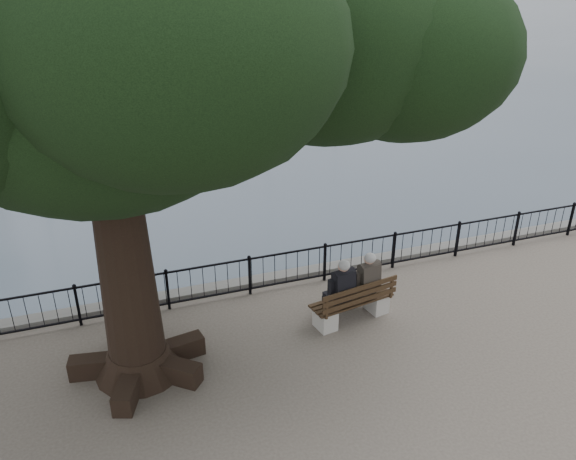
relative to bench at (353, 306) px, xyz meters
name	(u,v)px	position (x,y,z in m)	size (l,w,h in m)	color
harbor	(282,294)	(-0.91, 2.38, -0.87)	(260.00, 260.00, 1.20)	#565450
railing	(288,268)	(-0.91, 1.88, 0.19)	(22.06, 0.06, 1.00)	black
bench	(353,306)	(0.00, 0.00, 0.00)	(2.06, 0.92, 1.05)	#A19B90
person_left	(339,293)	(-0.35, 0.06, 0.40)	(0.55, 0.87, 1.66)	black
person_right	(364,285)	(0.33, 0.17, 0.40)	(0.55, 0.87, 1.66)	#2A2623
tree	(153,31)	(-3.89, -0.04, 6.10)	(12.04, 8.40, 9.83)	black
lion_monument	(145,34)	(1.09, 49.31, 0.90)	(6.14, 6.14, 9.02)	#565450
sailboat_a	(41,181)	(-7.34, 14.28, -1.06)	(3.31, 5.22, 9.89)	silver
sailboat_b	(91,149)	(-5.23, 18.36, -1.05)	(2.55, 5.30, 10.36)	silver
sailboat_c	(266,123)	(4.24, 20.08, -1.05)	(1.99, 5.10, 10.11)	silver
sailboat_d	(335,108)	(9.45, 22.18, -1.07)	(1.85, 6.15, 10.45)	silver
sailboat_f	(142,90)	(-1.32, 31.67, -1.03)	(2.65, 5.44, 11.39)	silver
sailboat_g	(238,79)	(6.27, 33.64, -1.05)	(2.07, 5.28, 10.30)	silver
sailboat_h	(107,74)	(-3.23, 39.39, -1.04)	(3.07, 4.71, 10.04)	silver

